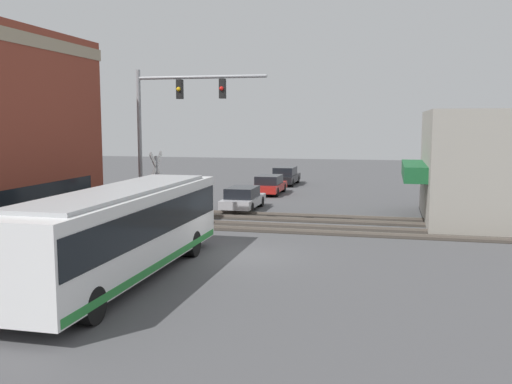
{
  "coord_description": "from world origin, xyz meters",
  "views": [
    {
      "loc": [
        -21.08,
        -5.65,
        5.16
      ],
      "look_at": [
        4.04,
        0.25,
        2.01
      ],
      "focal_mm": 40.0,
      "sensor_mm": 36.0,
      "label": 1
    }
  ],
  "objects": [
    {
      "name": "rail_track_far",
      "position": [
        9.2,
        0.0,
        0.03
      ],
      "size": [
        2.6,
        60.0,
        0.15
      ],
      "color": "#332D28",
      "rests_on": "ground"
    },
    {
      "name": "traffic_signal_gantry",
      "position": [
        4.63,
        4.58,
        5.46
      ],
      "size": [
        0.42,
        6.41,
        7.67
      ],
      "color": "gray",
      "rests_on": "ground"
    },
    {
      "name": "parked_car_red",
      "position": [
        19.14,
        2.8,
        0.65
      ],
      "size": [
        4.49,
        1.82,
        1.38
      ],
      "color": "#B21E19",
      "rests_on": "ground"
    },
    {
      "name": "pedestrian_at_crossing",
      "position": [
        4.43,
        5.03,
        0.94
      ],
      "size": [
        0.34,
        0.34,
        1.82
      ],
      "color": "black",
      "rests_on": "ground"
    },
    {
      "name": "shop_building",
      "position": [
        10.52,
        -11.26,
        2.89
      ],
      "size": [
        8.92,
        8.81,
        5.79
      ],
      "color": "gray",
      "rests_on": "ground"
    },
    {
      "name": "crossing_signal",
      "position": [
        3.97,
        5.09,
        2.3
      ],
      "size": [
        1.41,
        1.18,
        3.81
      ],
      "color": "gray",
      "rests_on": "ground"
    },
    {
      "name": "parked_car_silver",
      "position": [
        11.48,
        2.8,
        0.64
      ],
      "size": [
        4.41,
        1.82,
        1.37
      ],
      "color": "#B7B7BC",
      "rests_on": "ground"
    },
    {
      "name": "parked_car_black",
      "position": [
        25.65,
        2.8,
        0.7
      ],
      "size": [
        4.76,
        1.82,
        1.5
      ],
      "color": "black",
      "rests_on": "ground"
    },
    {
      "name": "rail_track_near",
      "position": [
        6.0,
        0.0,
        0.03
      ],
      "size": [
        2.6,
        60.0,
        0.15
      ],
      "color": "#332D28",
      "rests_on": "ground"
    },
    {
      "name": "city_bus",
      "position": [
        -4.23,
        2.8,
        1.68
      ],
      "size": [
        11.72,
        2.59,
        3.04
      ],
      "color": "white",
      "rests_on": "ground"
    },
    {
      "name": "ground_plane",
      "position": [
        0.0,
        0.0,
        0.0
      ],
      "size": [
        120.0,
        120.0,
        0.0
      ],
      "primitive_type": "plane",
      "color": "#4C4C4F"
    }
  ]
}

